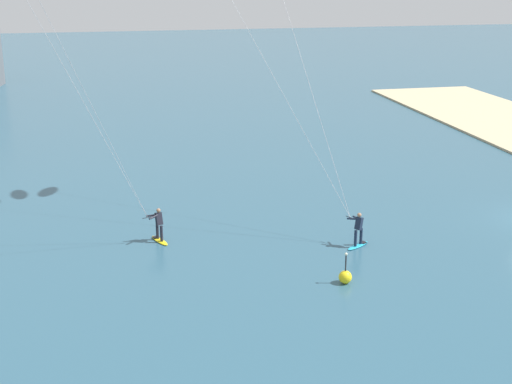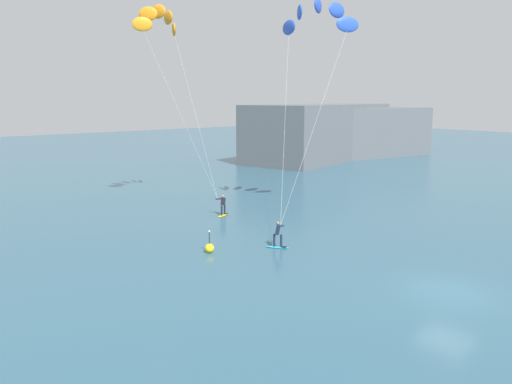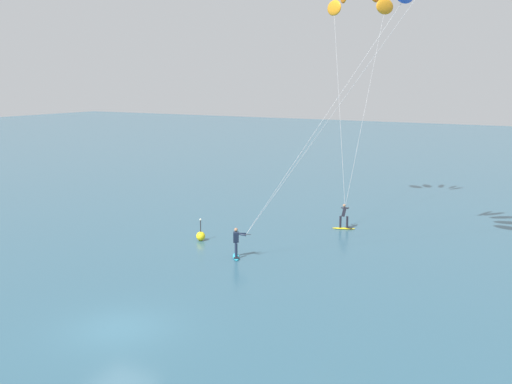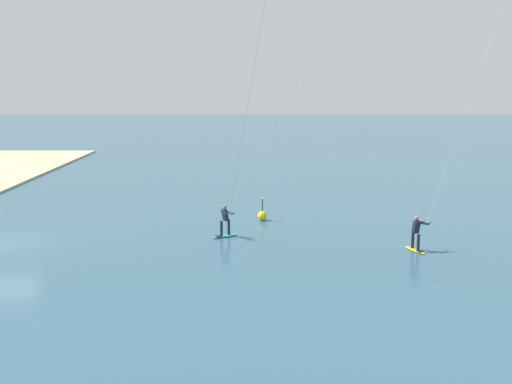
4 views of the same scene
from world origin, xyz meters
name	(u,v)px [view 4 (image 4 of 4)]	position (x,y,z in m)	size (l,w,h in m)	color
ground_plane	(9,243)	(0.00, 0.00, 0.00)	(240.00, 240.00, 0.00)	#2D566B
marker_buoy	(262,215)	(-4.97, 12.66, 0.30)	(0.56, 0.56, 1.38)	yellow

